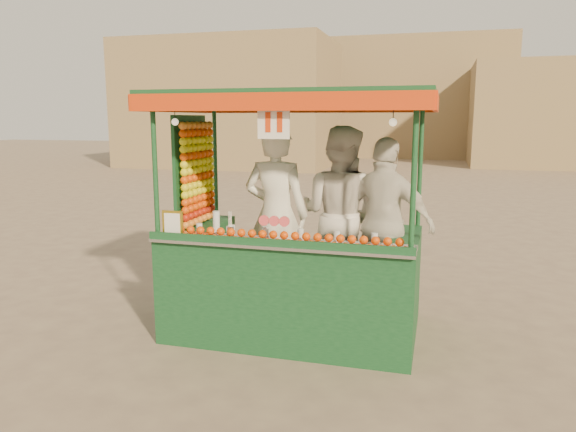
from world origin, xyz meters
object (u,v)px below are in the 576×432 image
(vendor_left, at_px, (276,215))
(vendor_right, at_px, (385,224))
(juice_cart, at_px, (287,258))
(vendor_middle, at_px, (340,214))

(vendor_left, xyz_separation_m, vendor_right, (1.18, 0.11, -0.06))
(juice_cart, distance_m, vendor_middle, 0.80)
(vendor_middle, bearing_deg, juice_cart, 58.15)
(vendor_left, bearing_deg, vendor_right, -173.43)
(vendor_middle, xyz_separation_m, vendor_right, (0.52, -0.17, -0.06))
(juice_cart, xyz_separation_m, vendor_left, (-0.17, 0.17, 0.44))
(vendor_right, bearing_deg, vendor_middle, -0.71)
(juice_cart, height_order, vendor_left, juice_cart)
(vendor_middle, bearing_deg, vendor_right, 177.09)
(vendor_right, bearing_deg, juice_cart, 33.05)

